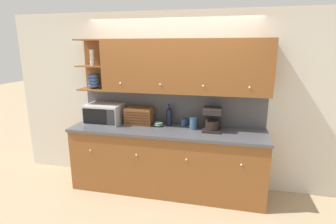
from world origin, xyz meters
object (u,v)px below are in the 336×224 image
object	(u,v)px
wine_bottle	(169,116)
coffee_maker	(212,119)
storage_canister	(193,123)
bread_box	(139,116)
mug	(184,122)
microwave	(104,114)
bowl_stack_on_counter	(159,124)

from	to	relation	value
wine_bottle	coffee_maker	bearing A→B (deg)	-9.05
storage_canister	bread_box	bearing A→B (deg)	174.86
storage_canister	mug	bearing A→B (deg)	135.69
microwave	mug	distance (m)	1.22
bowl_stack_on_counter	mug	bearing A→B (deg)	20.34
coffee_maker	bread_box	bearing A→B (deg)	176.11
microwave	wine_bottle	size ratio (longest dim) A/B	1.67
bread_box	microwave	bearing A→B (deg)	-174.30
bowl_stack_on_counter	mug	size ratio (longest dim) A/B	1.51
wine_bottle	mug	bearing A→B (deg)	15.93
bowl_stack_on_counter	coffee_maker	size ratio (longest dim) A/B	0.44
bread_box	wine_bottle	distance (m)	0.46
microwave	coffee_maker	xyz separation A→B (m)	(1.64, -0.02, 0.02)
microwave	bowl_stack_on_counter	bearing A→B (deg)	0.61
storage_canister	wine_bottle	bearing A→B (deg)	164.72
storage_canister	microwave	bearing A→B (deg)	179.15
bread_box	bowl_stack_on_counter	bearing A→B (deg)	-8.22
mug	storage_canister	world-z (taller)	storage_canister
microwave	wine_bottle	bearing A→B (deg)	4.62
mug	storage_canister	size ratio (longest dim) A/B	0.54
microwave	mug	size ratio (longest dim) A/B	5.69
bread_box	wine_bottle	world-z (taller)	wine_bottle
wine_bottle	mug	world-z (taller)	wine_bottle
wine_bottle	bread_box	bearing A→B (deg)	-176.68
microwave	storage_canister	bearing A→B (deg)	-0.85
bread_box	mug	world-z (taller)	bread_box
microwave	storage_canister	distance (m)	1.38
bread_box	mug	xyz separation A→B (m)	(0.67, 0.09, -0.08)
bowl_stack_on_counter	mug	xyz separation A→B (m)	(0.35, 0.13, 0.01)
microwave	coffee_maker	size ratio (longest dim) A/B	1.66
mug	microwave	bearing A→B (deg)	-173.40
coffee_maker	bowl_stack_on_counter	bearing A→B (deg)	177.86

